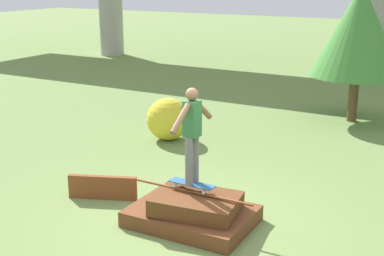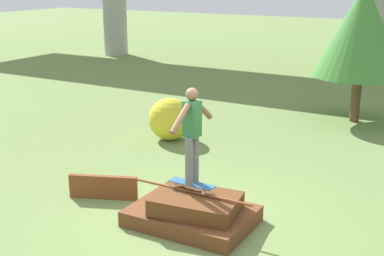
% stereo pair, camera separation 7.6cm
% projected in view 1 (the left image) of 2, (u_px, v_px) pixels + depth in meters
% --- Properties ---
extents(ground_plane, '(80.00, 80.00, 0.00)m').
position_uv_depth(ground_plane, '(192.00, 223.00, 8.27)').
color(ground_plane, olive).
extents(scrap_pile, '(2.02, 1.33, 0.55)m').
position_uv_depth(scrap_pile, '(193.00, 212.00, 8.18)').
color(scrap_pile, brown).
rests_on(scrap_pile, ground_plane).
extents(scrap_plank_loose, '(1.13, 0.54, 0.41)m').
position_uv_depth(scrap_plank_loose, '(103.00, 188.00, 9.11)').
color(scrap_plank_loose, brown).
rests_on(scrap_plank_loose, ground_plane).
extents(skateboard, '(0.75, 0.23, 0.09)m').
position_uv_depth(skateboard, '(192.00, 184.00, 8.17)').
color(skateboard, '#23517F').
rests_on(skateboard, scrap_pile).
extents(skater, '(0.23, 1.10, 1.49)m').
position_uv_depth(skater, '(192.00, 130.00, 7.93)').
color(skater, slate).
rests_on(skater, skateboard).
extents(tree_behind_left, '(2.34, 2.34, 3.52)m').
position_uv_depth(tree_behind_left, '(359.00, 31.00, 13.38)').
color(tree_behind_left, brown).
rests_on(tree_behind_left, ground_plane).
extents(bush_yellow_flowering, '(0.98, 0.98, 0.98)m').
position_uv_depth(bush_yellow_flowering, '(168.00, 119.00, 12.31)').
color(bush_yellow_flowering, gold).
rests_on(bush_yellow_flowering, ground_plane).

